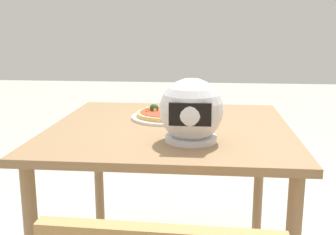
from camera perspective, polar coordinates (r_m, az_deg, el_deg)
name	(u,v)px	position (r m, az deg, el deg)	size (l,w,h in m)	color
dining_table	(170,146)	(1.78, 0.29, -4.00)	(1.00, 1.00, 0.78)	olive
pizza_plate	(166,117)	(1.89, -0.27, 0.04)	(0.31, 0.31, 0.01)	white
pizza	(165,113)	(1.88, -0.37, 0.59)	(0.27, 0.27, 0.05)	tan
motorcycle_helmet	(191,112)	(1.50, 3.22, 0.82)	(0.23, 0.23, 0.23)	silver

